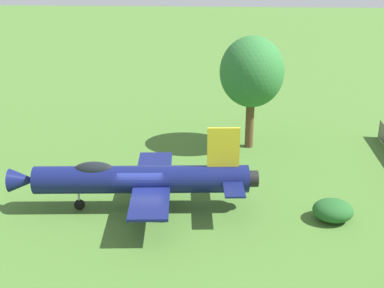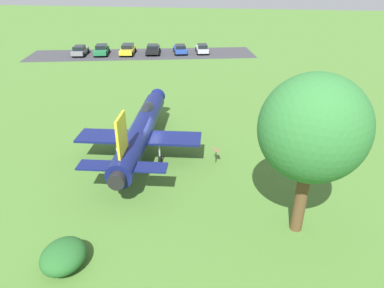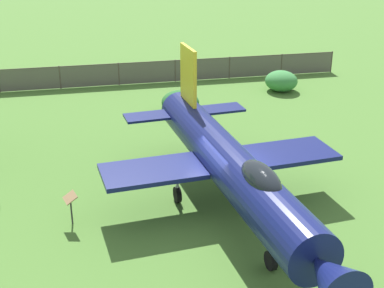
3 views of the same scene
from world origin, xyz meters
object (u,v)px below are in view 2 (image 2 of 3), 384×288
Objects in this scene: parked_car_black at (153,49)px; parked_car_gray at (80,50)px; shrub_near_fence at (63,256)px; info_plaque at (216,152)px; parked_car_yellow at (128,49)px; parked_car_green at (101,50)px; display_jet at (142,128)px; parked_car_silver at (202,48)px; parked_car_blue at (180,49)px; shade_tree at (313,130)px.

parked_car_gray reaches higher than parked_car_black.
info_plaque is (6.06, 10.26, 0.26)m from shrub_near_fence.
parked_car_green is at bearing -86.20° from parked_car_yellow.
parked_car_silver is (0.48, 33.06, -1.19)m from display_jet.
parked_car_green reaches higher than parked_car_blue.
parked_car_silver is (-4.94, 33.86, -0.12)m from info_plaque.
display_jet reaches higher than parked_car_blue.
parked_car_gray is (-3.12, -0.90, -0.00)m from parked_car_green.
shade_tree is 41.45m from parked_car_silver.
parked_car_silver is 15.74m from parked_car_green.
shrub_near_fence is at bearing 5.56° from parked_car_green.
shade_tree reaches higher than parked_car_yellow.
display_jet is 34.07m from parked_car_gray.
shade_tree is at bearing -151.96° from parked_car_gray.
info_plaque is at bearing 178.64° from parked_car_blue.
parked_car_green is at bearing -84.04° from parked_car_gray.
info_plaque is at bearing -102.39° from display_jet.
parked_car_black is 7.98m from parked_car_green.
shrub_near_fence is at bearing -159.06° from shade_tree.
parked_car_black reaches higher than info_plaque.
display_jet is 3.29× the size of parked_car_silver.
parked_car_silver is at bearing 88.30° from parked_car_green.
parked_car_green is at bearing 86.32° from parked_car_blue.
parked_car_blue is 0.89× the size of parked_car_yellow.
parked_car_gray is at bearing 113.55° from shrub_near_fence.
display_jet is 33.09m from parked_car_silver.
display_jet is 2.99× the size of parked_car_green.
info_plaque is 0.23× the size of parked_car_yellow.
parked_car_gray reaches higher than shrub_near_fence.
parked_car_silver is at bearing -92.93° from parked_car_blue.
parked_car_blue is at bearing 108.41° from shade_tree.
display_jet is 1.70× the size of shade_tree.
parked_car_yellow is at bearing 117.54° from info_plaque.
parked_car_silver is at bearing 103.56° from shade_tree.
shade_tree is at bearing 20.34° from parked_car_yellow.
shrub_near_fence is at bearing -166.59° from parked_car_gray.
shade_tree is 1.88× the size of parked_car_blue.
shrub_near_fence is 11.92m from info_plaque.
parked_car_blue is 0.98× the size of parked_car_black.
info_plaque is at bearing 59.44° from shrub_near_fence.
shrub_near_fence is 0.52× the size of parked_car_silver.
shrub_near_fence is 1.96× the size of info_plaque.
parked_car_gray is at bearing 90.59° from parked_car_silver.
parked_car_blue is 8.22m from parked_car_yellow.
parked_car_yellow is 1.10× the size of parked_car_gray.
parked_car_blue is at bearing 93.03° from shrub_near_fence.
parked_car_yellow reaches higher than parked_car_green.
shrub_near_fence is at bearing 166.42° from parked_car_silver.
parked_car_gray is (-17.40, 39.94, 0.16)m from shrub_near_fence.
display_jet is 2.84× the size of parked_car_yellow.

